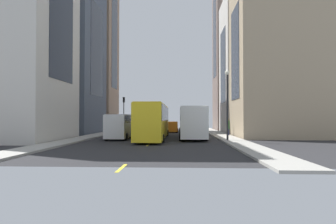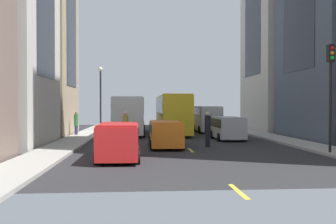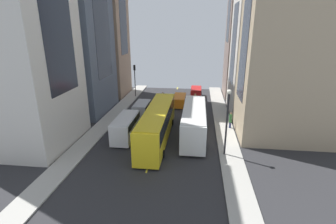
{
  "view_description": "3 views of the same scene",
  "coord_description": "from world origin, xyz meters",
  "px_view_note": "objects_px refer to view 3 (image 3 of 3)",
  "views": [
    {
      "loc": [
        -2.61,
        33.15,
        2.27
      ],
      "look_at": [
        -1.11,
        -1.71,
        2.97
      ],
      "focal_mm": 29.18,
      "sensor_mm": 36.0,
      "label": 1
    },
    {
      "loc": [
        -2.91,
        -31.84,
        2.53
      ],
      "look_at": [
        -0.57,
        -0.34,
        2.08
      ],
      "focal_mm": 39.66,
      "sensor_mm": 36.0,
      "label": 2
    },
    {
      "loc": [
        -4.21,
        30.42,
        12.12
      ],
      "look_at": [
        -0.59,
        0.31,
        1.91
      ],
      "focal_mm": 27.12,
      "sensor_mm": 36.0,
      "label": 3
    }
  ],
  "objects_px": {
    "streetcar_yellow": "(158,121)",
    "car_orange_2": "(179,100)",
    "car_silver_0": "(142,107)",
    "pedestrian_walking_far": "(163,98)",
    "pedestrian_waiting_curb": "(195,100)",
    "car_red_1": "(196,92)",
    "city_bus_white": "(194,119)",
    "pedestrian_crossing_mid": "(230,120)",
    "traffic_light_near_corner": "(135,75)",
    "delivery_van_white": "(126,126)"
  },
  "relations": [
    {
      "from": "streetcar_yellow",
      "to": "car_orange_2",
      "type": "xyz_separation_m",
      "value": [
        -1.47,
        -13.08,
        -1.16
      ]
    },
    {
      "from": "car_silver_0",
      "to": "pedestrian_walking_far",
      "type": "xyz_separation_m",
      "value": [
        -2.42,
        -4.8,
        0.13
      ]
    },
    {
      "from": "pedestrian_waiting_curb",
      "to": "car_red_1",
      "type": "bearing_deg",
      "value": 155.17
    },
    {
      "from": "city_bus_white",
      "to": "car_red_1",
      "type": "distance_m",
      "value": 16.98
    },
    {
      "from": "pedestrian_crossing_mid",
      "to": "traffic_light_near_corner",
      "type": "bearing_deg",
      "value": -28.65
    },
    {
      "from": "car_orange_2",
      "to": "city_bus_white",
      "type": "bearing_deg",
      "value": 102.54
    },
    {
      "from": "car_silver_0",
      "to": "pedestrian_crossing_mid",
      "type": "bearing_deg",
      "value": 161.12
    },
    {
      "from": "pedestrian_walking_far",
      "to": "city_bus_white",
      "type": "bearing_deg",
      "value": -157.08
    },
    {
      "from": "city_bus_white",
      "to": "pedestrian_crossing_mid",
      "type": "xyz_separation_m",
      "value": [
        -4.45,
        -2.51,
        -0.8
      ]
    },
    {
      "from": "pedestrian_walking_far",
      "to": "pedestrian_crossing_mid",
      "type": "height_order",
      "value": "pedestrian_walking_far"
    },
    {
      "from": "city_bus_white",
      "to": "car_silver_0",
      "type": "xyz_separation_m",
      "value": [
        7.68,
        -6.66,
        -0.98
      ]
    },
    {
      "from": "traffic_light_near_corner",
      "to": "pedestrian_crossing_mid",
      "type": "bearing_deg",
      "value": 138.74
    },
    {
      "from": "car_red_1",
      "to": "pedestrian_walking_far",
      "type": "distance_m",
      "value": 7.61
    },
    {
      "from": "city_bus_white",
      "to": "pedestrian_crossing_mid",
      "type": "relative_size",
      "value": 5.72
    },
    {
      "from": "streetcar_yellow",
      "to": "pedestrian_waiting_curb",
      "type": "height_order",
      "value": "streetcar_yellow"
    },
    {
      "from": "streetcar_yellow",
      "to": "car_orange_2",
      "type": "distance_m",
      "value": 13.21
    },
    {
      "from": "streetcar_yellow",
      "to": "pedestrian_walking_far",
      "type": "bearing_deg",
      "value": -84.63
    },
    {
      "from": "pedestrian_waiting_curb",
      "to": "pedestrian_walking_far",
      "type": "height_order",
      "value": "pedestrian_waiting_curb"
    },
    {
      "from": "delivery_van_white",
      "to": "car_red_1",
      "type": "relative_size",
      "value": 1.34
    },
    {
      "from": "city_bus_white",
      "to": "traffic_light_near_corner",
      "type": "distance_m",
      "value": 19.47
    },
    {
      "from": "city_bus_white",
      "to": "car_red_1",
      "type": "height_order",
      "value": "city_bus_white"
    },
    {
      "from": "pedestrian_walking_far",
      "to": "traffic_light_near_corner",
      "type": "relative_size",
      "value": 0.39
    },
    {
      "from": "car_orange_2",
      "to": "pedestrian_walking_far",
      "type": "bearing_deg",
      "value": 3.43
    },
    {
      "from": "car_silver_0",
      "to": "pedestrian_waiting_curb",
      "type": "relative_size",
      "value": 1.93
    },
    {
      "from": "car_red_1",
      "to": "pedestrian_crossing_mid",
      "type": "height_order",
      "value": "pedestrian_crossing_mid"
    },
    {
      "from": "city_bus_white",
      "to": "pedestrian_waiting_curb",
      "type": "bearing_deg",
      "value": -89.54
    },
    {
      "from": "streetcar_yellow",
      "to": "delivery_van_white",
      "type": "relative_size",
      "value": 2.46
    },
    {
      "from": "city_bus_white",
      "to": "traffic_light_near_corner",
      "type": "bearing_deg",
      "value": -55.69
    },
    {
      "from": "city_bus_white",
      "to": "delivery_van_white",
      "type": "relative_size",
      "value": 2.03
    },
    {
      "from": "streetcar_yellow",
      "to": "car_orange_2",
      "type": "relative_size",
      "value": 2.98
    },
    {
      "from": "car_red_1",
      "to": "car_orange_2",
      "type": "height_order",
      "value": "car_red_1"
    },
    {
      "from": "streetcar_yellow",
      "to": "car_red_1",
      "type": "bearing_deg",
      "value": -102.4
    },
    {
      "from": "car_orange_2",
      "to": "pedestrian_waiting_curb",
      "type": "height_order",
      "value": "pedestrian_waiting_curb"
    },
    {
      "from": "city_bus_white",
      "to": "pedestrian_crossing_mid",
      "type": "height_order",
      "value": "city_bus_white"
    },
    {
      "from": "car_silver_0",
      "to": "car_red_1",
      "type": "distance_m",
      "value": 12.84
    },
    {
      "from": "pedestrian_walking_far",
      "to": "delivery_van_white",
      "type": "bearing_deg",
      "value": 168.16
    },
    {
      "from": "delivery_van_white",
      "to": "pedestrian_walking_far",
      "type": "bearing_deg",
      "value": -100.07
    },
    {
      "from": "car_red_1",
      "to": "traffic_light_near_corner",
      "type": "bearing_deg",
      "value": 5.05
    },
    {
      "from": "car_red_1",
      "to": "pedestrian_waiting_curb",
      "type": "relative_size",
      "value": 1.89
    },
    {
      "from": "car_silver_0",
      "to": "car_orange_2",
      "type": "height_order",
      "value": "car_silver_0"
    },
    {
      "from": "pedestrian_crossing_mid",
      "to": "pedestrian_walking_far",
      "type": "bearing_deg",
      "value": -30.04
    },
    {
      "from": "city_bus_white",
      "to": "delivery_van_white",
      "type": "distance_m",
      "value": 7.86
    },
    {
      "from": "car_orange_2",
      "to": "traffic_light_near_corner",
      "type": "height_order",
      "value": "traffic_light_near_corner"
    },
    {
      "from": "pedestrian_walking_far",
      "to": "pedestrian_crossing_mid",
      "type": "distance_m",
      "value": 13.21
    },
    {
      "from": "car_orange_2",
      "to": "traffic_light_near_corner",
      "type": "relative_size",
      "value": 0.83
    },
    {
      "from": "car_orange_2",
      "to": "car_red_1",
      "type": "bearing_deg",
      "value": -115.84
    },
    {
      "from": "car_orange_2",
      "to": "pedestrian_walking_far",
      "type": "distance_m",
      "value": 2.69
    },
    {
      "from": "pedestrian_crossing_mid",
      "to": "car_red_1",
      "type": "bearing_deg",
      "value": -60.26
    },
    {
      "from": "pedestrian_waiting_curb",
      "to": "car_silver_0",
      "type": "bearing_deg",
      "value": -84.05
    },
    {
      "from": "car_orange_2",
      "to": "traffic_light_near_corner",
      "type": "distance_m",
      "value": 9.9
    }
  ]
}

